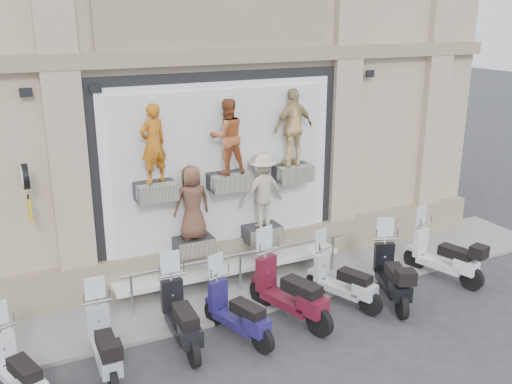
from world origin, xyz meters
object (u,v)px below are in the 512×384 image
scooter_d (181,306)px  clock_sign_bracket (26,184)px  guard_rail (240,273)px  scooter_f (290,279)px  scooter_c (103,333)px  scooter_i (444,247)px  scooter_g (344,271)px  scooter_b (17,359)px  scooter_h (393,265)px  scooter_e (237,302)px

scooter_d → clock_sign_bracket: bearing=143.1°
clock_sign_bracket → guard_rail: bearing=-6.8°
scooter_d → scooter_f: 2.14m
scooter_c → scooter_i: 7.46m
guard_rail → clock_sign_bracket: (-3.90, 0.47, 2.34)m
scooter_i → scooter_g: bearing=163.1°
guard_rail → scooter_b: bearing=-159.2°
scooter_h → guard_rail: bearing=169.9°
scooter_g → scooter_i: size_ratio=0.94×
scooter_g → scooter_f: bearing=162.7°
guard_rail → scooter_g: size_ratio=2.80×
scooter_e → scooter_i: (5.08, 0.21, 0.05)m
scooter_f → scooter_g: size_ratio=1.18×
guard_rail → scooter_c: 3.52m
scooter_g → scooter_h: size_ratio=0.92×
scooter_b → scooter_h: scooter_h is taller
scooter_h → scooter_i: scooter_h is taller
clock_sign_bracket → scooter_g: clock_sign_bracket is taller
scooter_c → scooter_i: (7.46, 0.22, 0.05)m
guard_rail → scooter_h: bearing=-31.8°
guard_rail → scooter_c: (-3.14, -1.56, 0.27)m
scooter_c → scooter_g: (4.83, 0.24, 0.00)m
scooter_i → scooter_c: bearing=165.3°
scooter_d → scooter_e: scooter_d is taller
scooter_f → scooter_g: bearing=-12.9°
scooter_e → scooter_h: size_ratio=0.92×
scooter_b → scooter_f: scooter_f is taller
scooter_c → scooter_i: scooter_i is taller
scooter_g → scooter_h: (0.97, -0.32, 0.06)m
scooter_g → scooter_i: 2.64m
scooter_d → scooter_i: size_ratio=1.00×
scooter_f → scooter_h: 2.28m
scooter_d → scooter_g: 3.43m
scooter_c → scooter_h: (5.79, -0.08, 0.06)m
clock_sign_bracket → scooter_d: 3.45m
scooter_b → scooter_f: bearing=-15.2°
clock_sign_bracket → scooter_f: size_ratio=0.48×
clock_sign_bracket → scooter_c: bearing=-69.6°
scooter_e → scooter_i: scooter_i is taller
clock_sign_bracket → scooter_d: (2.15, -1.79, -2.02)m
guard_rail → clock_sign_bracket: size_ratio=4.96×
scooter_f → scooter_i: scooter_f is taller
scooter_i → clock_sign_bracket: bearing=151.2°
scooter_b → scooter_d: scooter_d is taller
guard_rail → scooter_f: 1.51m
scooter_c → scooter_e: size_ratio=1.00×
clock_sign_bracket → scooter_h: bearing=-17.8°
scooter_c → scooter_d: size_ratio=0.94×
scooter_g → scooter_i: (2.64, -0.02, 0.05)m
guard_rail → scooter_f: (0.39, -1.40, 0.40)m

